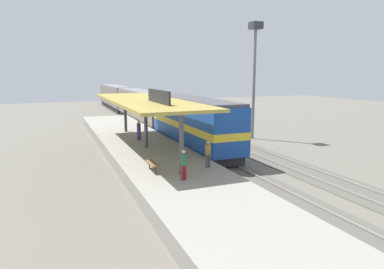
{
  "coord_description": "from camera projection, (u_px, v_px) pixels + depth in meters",
  "views": [
    {
      "loc": [
        -11.37,
        -26.11,
        6.71
      ],
      "look_at": [
        -1.38,
        -1.75,
        2.0
      ],
      "focal_mm": 32.09,
      "sensor_mm": 36.0,
      "label": 1
    }
  ],
  "objects": [
    {
      "name": "light_mast",
      "position": [
        255.0,
        56.0,
        34.31
      ],
      "size": [
        1.1,
        1.1,
        11.7
      ],
      "color": "slate",
      "rests_on": "ground"
    },
    {
      "name": "passenger_carriage_front",
      "position": [
        142.0,
        106.0,
        46.51
      ],
      "size": [
        2.9,
        20.0,
        4.24
      ],
      "color": "#28282D",
      "rests_on": "track_near"
    },
    {
      "name": "ground_plane",
      "position": [
        220.0,
        151.0,
        29.95
      ],
      "size": [
        120.0,
        120.0,
        0.0
      ],
      "primitive_type": "plane",
      "color": "#666056"
    },
    {
      "name": "track_near",
      "position": [
        199.0,
        153.0,
        29.2
      ],
      "size": [
        3.2,
        110.0,
        0.16
      ],
      "color": "#565249",
      "rests_on": "ground"
    },
    {
      "name": "locomotive",
      "position": [
        193.0,
        123.0,
        30.1
      ],
      "size": [
        2.93,
        14.43,
        4.44
      ],
      "color": "#28282D",
      "rests_on": "track_near"
    },
    {
      "name": "person_boarding",
      "position": [
        208.0,
        152.0,
        21.33
      ],
      "size": [
        0.34,
        0.34,
        1.71
      ],
      "color": "#4C4C51",
      "rests_on": "platform"
    },
    {
      "name": "passenger_carriage_rear",
      "position": [
        115.0,
        97.0,
        65.46
      ],
      "size": [
        2.9,
        20.0,
        4.24
      ],
      "color": "#28282D",
      "rests_on": "track_near"
    },
    {
      "name": "track_far",
      "position": [
        246.0,
        148.0,
        30.92
      ],
      "size": [
        3.2,
        110.0,
        0.16
      ],
      "color": "#565249",
      "rests_on": "ground"
    },
    {
      "name": "platform",
      "position": [
        147.0,
        153.0,
        27.41
      ],
      "size": [
        6.0,
        44.0,
        0.9
      ],
      "primitive_type": "cube",
      "color": "gray",
      "rests_on": "ground"
    },
    {
      "name": "person_waiting",
      "position": [
        139.0,
        129.0,
        30.17
      ],
      "size": [
        0.34,
        0.34,
        1.71
      ],
      "color": "#663375",
      "rests_on": "platform"
    },
    {
      "name": "platform_bench",
      "position": [
        152.0,
        164.0,
        20.63
      ],
      "size": [
        0.44,
        1.7,
        0.5
      ],
      "color": "#333338",
      "rests_on": "platform"
    },
    {
      "name": "station_canopy",
      "position": [
        146.0,
        102.0,
        26.6
      ],
      "size": [
        5.2,
        18.0,
        4.7
      ],
      "color": "#47474C",
      "rests_on": "platform"
    },
    {
      "name": "person_walking",
      "position": [
        184.0,
        163.0,
        18.79
      ],
      "size": [
        0.34,
        0.34,
        1.71
      ],
      "color": "maroon",
      "rests_on": "platform"
    }
  ]
}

